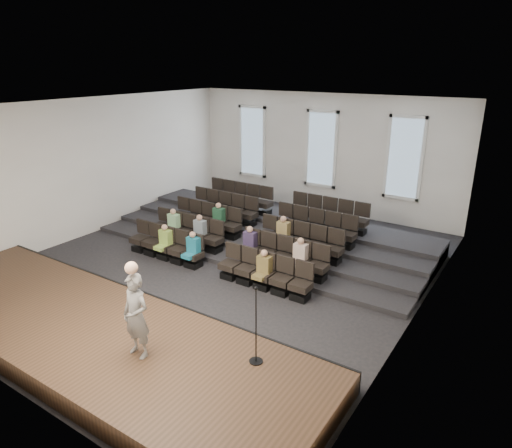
# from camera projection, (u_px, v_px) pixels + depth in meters

# --- Properties ---
(ground) EXTENTS (14.00, 14.00, 0.00)m
(ground) POSITION_uv_depth(u_px,v_px,m) (223.00, 265.00, 14.67)
(ground) COLOR black
(ground) RESTS_ON ground
(ceiling) EXTENTS (12.00, 14.00, 0.02)m
(ceiling) POSITION_uv_depth(u_px,v_px,m) (219.00, 105.00, 12.98)
(ceiling) COLOR white
(ceiling) RESTS_ON ground
(wall_back) EXTENTS (12.00, 0.04, 5.00)m
(wall_back) POSITION_uv_depth(u_px,v_px,m) (322.00, 154.00, 19.35)
(wall_back) COLOR white
(wall_back) RESTS_ON ground
(wall_left) EXTENTS (0.04, 14.00, 5.00)m
(wall_left) POSITION_uv_depth(u_px,v_px,m) (92.00, 167.00, 16.94)
(wall_left) COLOR white
(wall_left) RESTS_ON ground
(wall_right) EXTENTS (0.04, 14.00, 5.00)m
(wall_right) POSITION_uv_depth(u_px,v_px,m) (424.00, 228.00, 10.71)
(wall_right) COLOR white
(wall_right) RESTS_ON ground
(stage) EXTENTS (11.80, 3.60, 0.50)m
(stage) POSITION_uv_depth(u_px,v_px,m) (90.00, 333.00, 10.57)
(stage) COLOR #412A1B
(stage) RESTS_ON ground
(stage_lip) EXTENTS (11.80, 0.06, 0.52)m
(stage_lip) POSITION_uv_depth(u_px,v_px,m) (146.00, 301.00, 11.96)
(stage_lip) COLOR black
(stage_lip) RESTS_ON ground
(risers) EXTENTS (11.80, 4.80, 0.60)m
(risers) POSITION_uv_depth(u_px,v_px,m) (274.00, 231.00, 17.10)
(risers) COLOR black
(risers) RESTS_ON ground
(seating_rows) EXTENTS (6.80, 4.70, 1.67)m
(seating_rows) POSITION_uv_depth(u_px,v_px,m) (250.00, 231.00, 15.65)
(seating_rows) COLOR black
(seating_rows) RESTS_ON ground
(windows) EXTENTS (8.44, 0.10, 3.24)m
(windows) POSITION_uv_depth(u_px,v_px,m) (321.00, 149.00, 19.23)
(windows) COLOR white
(windows) RESTS_ON wall_back
(audience) EXTENTS (5.45, 2.64, 1.10)m
(audience) POSITION_uv_depth(u_px,v_px,m) (225.00, 238.00, 14.74)
(audience) COLOR #94BB4B
(audience) RESTS_ON seating_rows
(speaker) EXTENTS (0.67, 0.45, 1.80)m
(speaker) POSITION_uv_depth(u_px,v_px,m) (136.00, 316.00, 9.09)
(speaker) COLOR slate
(speaker) RESTS_ON stage
(mic_stand) EXTENTS (0.28, 0.28, 1.68)m
(mic_stand) POSITION_uv_depth(u_px,v_px,m) (256.00, 340.00, 8.99)
(mic_stand) COLOR black
(mic_stand) RESTS_ON stage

